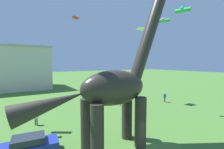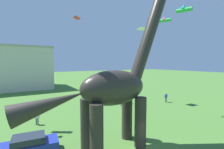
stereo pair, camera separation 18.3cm
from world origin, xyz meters
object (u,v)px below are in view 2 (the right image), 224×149
kite_high_right (165,20)px  person_near_flyer (166,97)px  parked_sedan_left (29,145)px  kite_mid_right (142,29)px  kite_drifting (184,10)px  dinosaur_sculpture (113,88)px  kite_apex (87,23)px  kite_far_right (77,18)px  person_vendor_side (37,117)px  person_watching_child (121,102)px  kite_far_left (98,68)px

kite_high_right → person_near_flyer: bearing=36.1°
parked_sedan_left → kite_mid_right: (18.73, 8.51, 12.20)m
person_near_flyer → kite_drifting: bearing=154.9°
person_near_flyer → dinosaur_sculpture: bearing=102.3°
kite_apex → kite_far_right: size_ratio=0.48×
person_vendor_side → kite_mid_right: bearing=112.0°
person_near_flyer → parked_sedan_left: bearing=89.9°
person_watching_child → kite_drifting: 17.25m
kite_apex → kite_drifting: kite_drifting is taller
dinosaur_sculpture → kite_far_left: size_ratio=16.64×
dinosaur_sculpture → kite_apex: size_ratio=15.49×
dinosaur_sculpture → person_vendor_side: size_ratio=9.60×
person_near_flyer → kite_drifting: 14.51m
kite_apex → person_near_flyer: bearing=-23.0°
kite_mid_right → kite_far_right: bearing=141.8°
parked_sedan_left → person_watching_child: bearing=36.3°
person_near_flyer → kite_high_right: bearing=111.2°
kite_far_left → kite_far_right: size_ratio=0.44×
kite_far_right → kite_far_left: bearing=-17.8°
kite_high_right → kite_apex: 11.82m
kite_high_right → kite_mid_right: (1.77, 6.46, 0.18)m
person_near_flyer → kite_apex: (-12.64, 5.38, 12.39)m
person_near_flyer → person_vendor_side: 20.96m
person_watching_child → dinosaur_sculpture: bearing=-175.7°
parked_sedan_left → person_vendor_side: bearing=85.6°
dinosaur_sculpture → person_near_flyer: 18.65m
parked_sedan_left → kite_far_left: 20.37m
person_vendor_side → kite_high_right: (15.70, -4.35, 11.95)m
kite_mid_right → person_near_flyer: bearing=-37.0°
dinosaur_sculpture → kite_far_right: 21.22m
parked_sedan_left → kite_far_left: (13.17, 14.64, 5.22)m
dinosaur_sculpture → kite_drifting: (15.58, 4.85, 10.05)m
kite_apex → kite_far_left: 8.89m
person_watching_child → person_near_flyer: bearing=-62.3°
parked_sedan_left → person_near_flyer: size_ratio=2.58×
person_watching_child → kite_high_right: (3.00, -5.90, 12.17)m
kite_drifting → kite_far_right: 18.15m
kite_far_left → kite_drifting: 17.39m
kite_high_right → kite_drifting: bearing=4.6°
kite_high_right → kite_mid_right: 6.71m
kite_far_left → kite_mid_right: 10.82m
kite_apex → parked_sedan_left: bearing=-130.4°
kite_high_right → kite_far_left: bearing=106.7°
dinosaur_sculpture → person_near_flyer: bearing=21.7°
kite_apex → kite_mid_right: (9.16, -2.75, -0.41)m
dinosaur_sculpture → person_vendor_side: 10.86m
person_near_flyer → kite_apex: 18.50m
person_near_flyer → kite_mid_right: kite_mid_right is taller
person_watching_child → kite_far_right: size_ratio=0.57×
kite_high_right → kite_far_right: 15.93m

